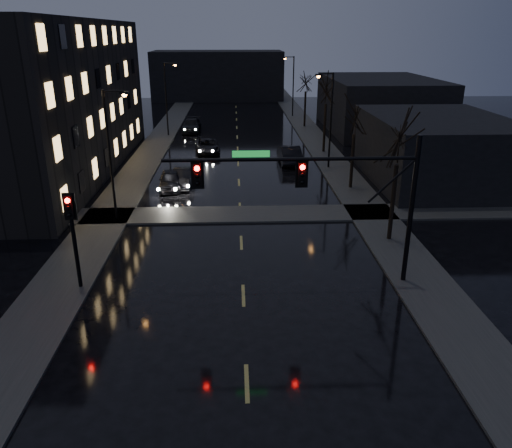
{
  "coord_description": "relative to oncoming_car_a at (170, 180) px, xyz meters",
  "views": [
    {
      "loc": [
        -0.28,
        -11.78,
        11.11
      ],
      "look_at": [
        0.6,
        8.62,
        3.2
      ],
      "focal_mm": 35.0,
      "sensor_mm": 36.0,
      "label": 1
    }
  ],
  "objects": [
    {
      "name": "signal_pole_left",
      "position": [
        -2.35,
        -15.52,
        2.32
      ],
      "size": [
        0.35,
        0.41,
        4.53
      ],
      "color": "black",
      "rests_on": "ground"
    },
    {
      "name": "oncoming_car_a",
      "position": [
        0.0,
        0.0,
        0.0
      ],
      "size": [
        1.96,
        4.19,
        1.39
      ],
      "primitive_type": "imported",
      "rotation": [
        0.0,
        0.0,
        0.08
      ],
      "color": "black",
      "rests_on": "ground"
    },
    {
      "name": "sidewalk_right",
      "position": [
        13.65,
        10.49,
        -0.63
      ],
      "size": [
        3.0,
        140.0,
        0.12
      ],
      "primitive_type": "cube",
      "color": "#2D2D2B",
      "rests_on": "ground"
    },
    {
      "name": "streetlight_r_mid",
      "position": [
        12.73,
        5.49,
        4.08
      ],
      "size": [
        1.53,
        0.28,
        8.0
      ],
      "color": "black",
      "rests_on": "ground"
    },
    {
      "name": "oncoming_car_d",
      "position": [
        -0.21,
        22.99,
        0.05
      ],
      "size": [
        2.13,
        5.15,
        1.49
      ],
      "primitive_type": "imported",
      "rotation": [
        0.0,
        0.0,
        -0.01
      ],
      "color": "black",
      "rests_on": "ground"
    },
    {
      "name": "tree_far",
      "position": [
        13.55,
        25.49,
        5.37
      ],
      "size": [
        3.43,
        3.43,
        7.88
      ],
      "color": "black",
      "rests_on": "ground"
    },
    {
      "name": "ground",
      "position": [
        5.15,
        -24.51,
        -0.69
      ],
      "size": [
        160.0,
        160.0,
        0.0
      ],
      "primitive_type": "plane",
      "color": "black",
      "rests_on": "ground"
    },
    {
      "name": "commercial_right_near",
      "position": [
        20.65,
        1.49,
        1.81
      ],
      "size": [
        10.0,
        14.0,
        5.0
      ],
      "primitive_type": "cube",
      "color": "black",
      "rests_on": "ground"
    },
    {
      "name": "tree_mid_a",
      "position": [
        13.55,
        -0.51,
        5.13
      ],
      "size": [
        3.3,
        3.3,
        7.58
      ],
      "color": "black",
      "rests_on": "ground"
    },
    {
      "name": "far_block",
      "position": [
        2.15,
        53.49,
        3.31
      ],
      "size": [
        22.0,
        10.0,
        8.0
      ],
      "primitive_type": "cube",
      "color": "black",
      "rests_on": "ground"
    },
    {
      "name": "sidewalk_cross",
      "position": [
        5.15,
        -6.01,
        -0.63
      ],
      "size": [
        40.0,
        3.0,
        0.12
      ],
      "primitive_type": "cube",
      "color": "#2D2D2B",
      "rests_on": "ground"
    },
    {
      "name": "apartment_block",
      "position": [
        -11.35,
        5.49,
        5.31
      ],
      "size": [
        12.0,
        30.0,
        12.0
      ],
      "primitive_type": "cube",
      "color": "black",
      "rests_on": "ground"
    },
    {
      "name": "streetlight_l_near",
      "position": [
        -2.43,
        -6.51,
        4.08
      ],
      "size": [
        1.53,
        0.28,
        8.0
      ],
      "color": "black",
      "rests_on": "ground"
    },
    {
      "name": "tree_near",
      "position": [
        13.55,
        -10.51,
        5.52
      ],
      "size": [
        3.52,
        3.52,
        8.08
      ],
      "color": "black",
      "rests_on": "ground"
    },
    {
      "name": "signal_mast",
      "position": [
        9.0,
        -15.51,
        4.18
      ],
      "size": [
        11.11,
        0.41,
        7.0
      ],
      "color": "black",
      "rests_on": "ground"
    },
    {
      "name": "commercial_right_far",
      "position": [
        22.15,
        23.49,
        2.31
      ],
      "size": [
        12.0,
        18.0,
        6.0
      ],
      "primitive_type": "cube",
      "color": "black",
      "rests_on": "ground"
    },
    {
      "name": "oncoming_car_b",
      "position": [
        0.84,
        0.68,
        -0.02
      ],
      "size": [
        1.57,
        4.12,
        1.34
      ],
      "primitive_type": "imported",
      "rotation": [
        0.0,
        0.0,
        -0.04
      ],
      "color": "black",
      "rests_on": "ground"
    },
    {
      "name": "streetlight_l_far",
      "position": [
        -2.43,
        20.49,
        4.08
      ],
      "size": [
        1.53,
        0.28,
        8.0
      ],
      "color": "black",
      "rests_on": "ground"
    },
    {
      "name": "lead_car",
      "position": [
        9.73,
        7.46,
        0.13
      ],
      "size": [
        1.89,
        5.03,
        1.64
      ],
      "primitive_type": "imported",
      "rotation": [
        0.0,
        0.0,
        3.17
      ],
      "color": "black",
      "rests_on": "ground"
    },
    {
      "name": "sidewalk_left",
      "position": [
        -3.35,
        10.49,
        -0.63
      ],
      "size": [
        3.0,
        140.0,
        0.12
      ],
      "primitive_type": "cube",
      "color": "#2D2D2B",
      "rests_on": "ground"
    },
    {
      "name": "oncoming_car_c",
      "position": [
        2.19,
        11.94,
        -0.04
      ],
      "size": [
        2.78,
        4.98,
        1.32
      ],
      "primitive_type": "imported",
      "rotation": [
        0.0,
        0.0,
        0.13
      ],
      "color": "black",
      "rests_on": "ground"
    },
    {
      "name": "streetlight_r_far",
      "position": [
        12.73,
        33.49,
        4.08
      ],
      "size": [
        1.53,
        0.28,
        8.0
      ],
      "color": "black",
      "rests_on": "ground"
    },
    {
      "name": "tree_mid_b",
      "position": [
        13.55,
        11.49,
        5.92
      ],
      "size": [
        3.74,
        3.74,
        8.59
      ],
      "color": "black",
      "rests_on": "ground"
    }
  ]
}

